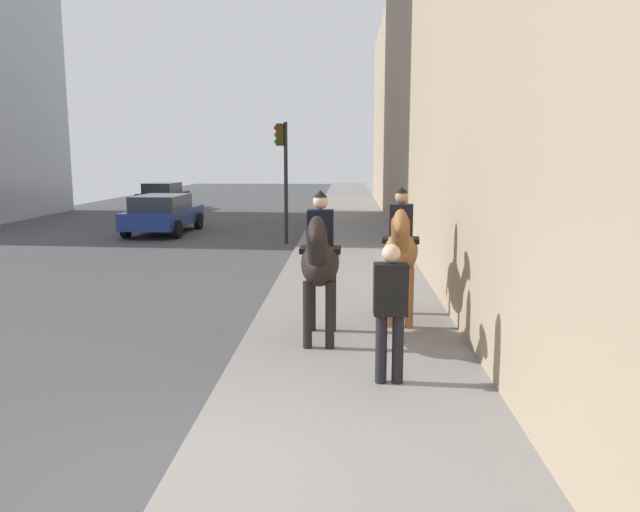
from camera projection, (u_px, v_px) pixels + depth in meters
The scene contains 7 objects.
sidewalk_slab at pixel (358, 486), 5.26m from camera, with size 120.00×3.34×0.12m, color slate.
mounted_horse_near at pixel (320, 260), 9.04m from camera, with size 2.15×0.60×2.23m.
mounted_horse_far at pixel (401, 249), 10.12m from camera, with size 2.15×0.71×2.23m.
pedestrian_greeting at pixel (390, 304), 7.36m from camera, with size 0.27×0.41×1.70m.
car_near_lane at pixel (163, 213), 22.86m from camera, with size 4.61×2.15×1.44m.
car_mid_lane at pixel (163, 195), 33.43m from camera, with size 3.88×2.10×1.44m.
traffic_light_near_curb at pixel (283, 163), 19.98m from camera, with size 0.20×0.44×3.92m.
Camera 1 is at (-4.89, -1.56, 2.84)m, focal length 34.73 mm.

